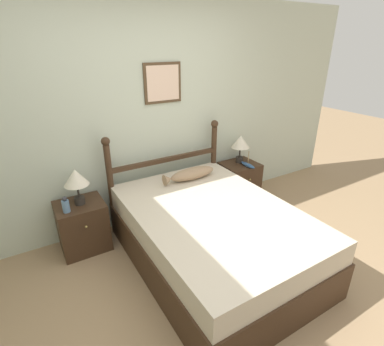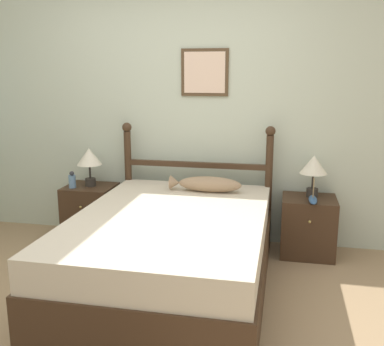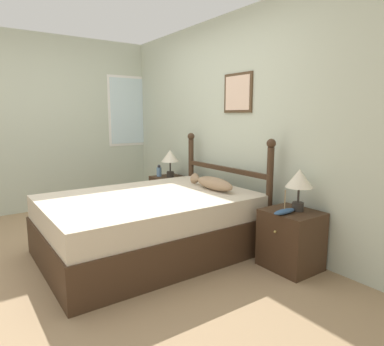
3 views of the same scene
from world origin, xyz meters
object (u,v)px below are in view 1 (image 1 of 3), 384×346
(nightstand_right, at_px, (239,181))
(table_lamp_left, at_px, (76,179))
(table_lamp_right, at_px, (240,143))
(bed, at_px, (213,236))
(model_boat, at_px, (248,165))
(bottle, at_px, (66,205))
(nightstand_left, at_px, (83,226))
(fish_pillow, at_px, (190,174))

(nightstand_right, height_order, table_lamp_left, table_lamp_left)
(table_lamp_left, distance_m, table_lamp_right, 2.14)
(bed, distance_m, model_boat, 1.35)
(bottle, bearing_deg, table_lamp_right, 3.61)
(nightstand_right, bearing_deg, bottle, -177.50)
(bed, height_order, model_boat, model_boat)
(nightstand_left, distance_m, table_lamp_right, 2.22)
(model_boat, bearing_deg, nightstand_left, 176.41)
(bed, xyz_separation_m, nightstand_right, (1.07, 0.89, -0.03))
(nightstand_left, relative_size, nightstand_right, 1.00)
(bed, xyz_separation_m, model_boat, (1.09, 0.76, 0.27))
(nightstand_right, bearing_deg, bed, -139.97)
(bed, height_order, fish_pillow, fish_pillow)
(model_boat, height_order, fish_pillow, model_boat)
(nightstand_right, bearing_deg, nightstand_left, 180.00)
(nightstand_left, height_order, bottle, bottle)
(table_lamp_left, bearing_deg, nightstand_right, 0.07)
(table_lamp_right, xyz_separation_m, fish_pillow, (-0.93, -0.25, -0.15))
(fish_pillow, bearing_deg, model_boat, 4.10)
(table_lamp_right, distance_m, bottle, 2.30)
(nightstand_left, height_order, nightstand_right, same)
(nightstand_left, xyz_separation_m, nightstand_right, (2.13, 0.00, 0.00))
(nightstand_left, height_order, table_lamp_right, table_lamp_right)
(nightstand_left, bearing_deg, table_lamp_right, 1.21)
(nightstand_left, relative_size, bottle, 3.22)
(fish_pillow, bearing_deg, nightstand_right, 12.47)
(table_lamp_left, bearing_deg, nightstand_left, 168.26)
(nightstand_right, xyz_separation_m, fish_pillow, (-0.91, -0.20, 0.40))
(table_lamp_right, bearing_deg, nightstand_left, -178.79)
(bed, distance_m, table_lamp_right, 1.53)
(bottle, bearing_deg, fish_pillow, -4.35)
(fish_pillow, bearing_deg, table_lamp_left, 170.61)
(bottle, bearing_deg, table_lamp_left, 33.11)
(table_lamp_right, distance_m, fish_pillow, 0.98)
(bed, relative_size, model_boat, 7.96)
(bottle, distance_m, fish_pillow, 1.36)
(nightstand_right, distance_m, table_lamp_left, 2.19)
(nightstand_left, height_order, model_boat, model_boat)
(nightstand_right, distance_m, fish_pillow, 1.02)
(bed, distance_m, table_lamp_left, 1.48)
(nightstand_right, bearing_deg, fish_pillow, -167.53)
(model_boat, bearing_deg, nightstand_right, 98.57)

